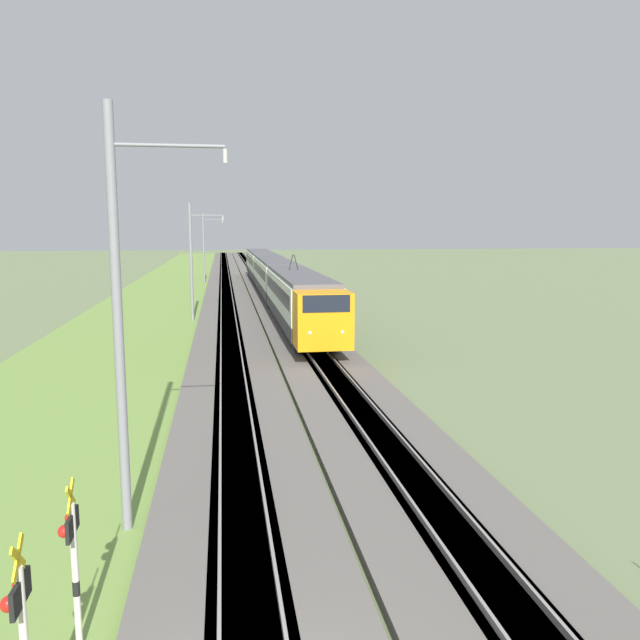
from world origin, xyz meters
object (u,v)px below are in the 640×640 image
Objects in this scene: catenary_mast_mid at (192,261)px; catenary_mast_far at (204,247)px; passenger_train at (274,275)px; crossing_signal_near at (22,631)px; crossing_signal_aux at (73,552)px; catenary_mast_near at (120,321)px.

catenary_mast_far reaches higher than catenary_mast_mid.
passenger_train is at bearing -27.74° from catenary_mast_mid.
crossing_signal_near is (-53.05, 7.54, -0.52)m from passenger_train.
catenary_mast_far reaches higher than crossing_signal_aux.
catenary_mast_far is (33.17, 0.00, 0.06)m from catenary_mast_mid.
passenger_train reaches higher than crossing_signal_near.
catenary_mast_far is (72.62, -0.38, 2.70)m from crossing_signal_near.
passenger_train is 15.52m from catenary_mast_mid.
passenger_train is 47.38m from catenary_mast_near.
catenary_mast_mid is 0.99× the size of catenary_mast_far.
catenary_mast_far reaches higher than crossing_signal_near.
crossing_signal_near is at bearing 179.70° from catenary_mast_far.
crossing_signal_aux is 0.31× the size of catenary_mast_near.
crossing_signal_aux is 0.34× the size of catenary_mast_far.
passenger_train is 19.77× the size of crossing_signal_near.
crossing_signal_aux is at bearing 179.63° from catenary_mast_mid.
passenger_train is 20.95m from catenary_mast_far.
crossing_signal_near is 39.54m from catenary_mast_mid.
passenger_train is 53.59m from crossing_signal_near.
catenary_mast_mid reaches higher than crossing_signal_aux.
catenary_mast_mid is at bearing -90.55° from crossing_signal_near.
catenary_mast_near reaches higher than passenger_train.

